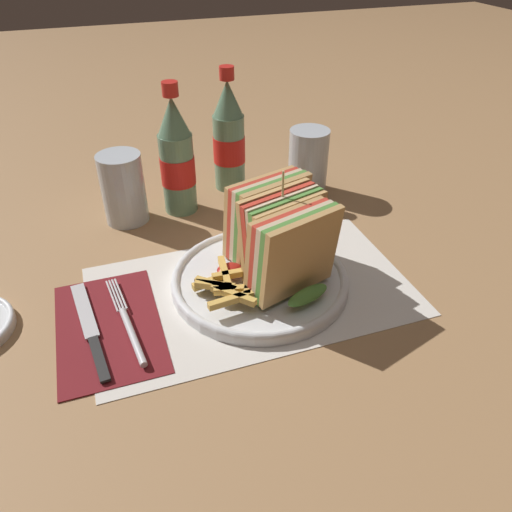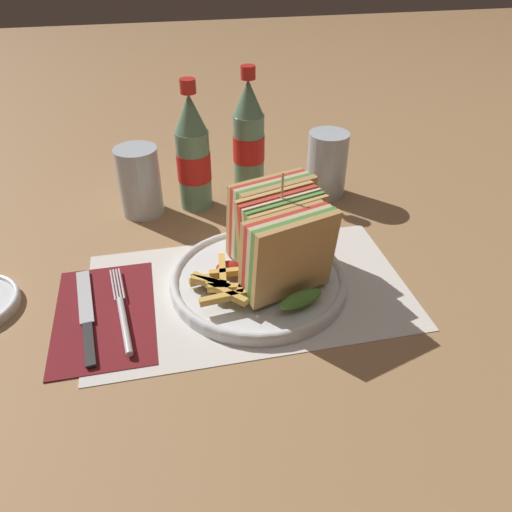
# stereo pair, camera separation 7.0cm
# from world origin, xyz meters

# --- Properties ---
(ground_plane) EXTENTS (4.00, 4.00, 0.00)m
(ground_plane) POSITION_xyz_m (0.00, 0.00, 0.00)
(ground_plane) COLOR #9E754C
(placemat) EXTENTS (0.44, 0.26, 0.00)m
(placemat) POSITION_xyz_m (-0.00, -0.01, 0.00)
(placemat) COLOR silver
(placemat) RESTS_ON ground_plane
(plate_main) EXTENTS (0.25, 0.25, 0.02)m
(plate_main) POSITION_xyz_m (0.02, -0.00, 0.01)
(plate_main) COLOR white
(plate_main) RESTS_ON ground_plane
(club_sandwich) EXTENTS (0.13, 0.19, 0.15)m
(club_sandwich) POSITION_xyz_m (0.05, 0.00, 0.08)
(club_sandwich) COLOR tan
(club_sandwich) RESTS_ON plate_main
(fries_pile) EXTENTS (0.10, 0.11, 0.02)m
(fries_pile) POSITION_xyz_m (-0.04, -0.02, 0.03)
(fries_pile) COLOR gold
(fries_pile) RESTS_ON plate_main
(ketchup_blob) EXTENTS (0.04, 0.03, 0.01)m
(ketchup_blob) POSITION_xyz_m (-0.02, 0.01, 0.03)
(ketchup_blob) COLOR maroon
(ketchup_blob) RESTS_ON plate_main
(napkin) EXTENTS (0.13, 0.21, 0.00)m
(napkin) POSITION_xyz_m (-0.20, -0.02, 0.00)
(napkin) COLOR maroon
(napkin) RESTS_ON ground_plane
(fork) EXTENTS (0.03, 0.18, 0.01)m
(fork) POSITION_xyz_m (-0.17, -0.04, 0.01)
(fork) COLOR silver
(fork) RESTS_ON napkin
(knife) EXTENTS (0.04, 0.19, 0.00)m
(knife) POSITION_xyz_m (-0.22, -0.02, 0.01)
(knife) COLOR black
(knife) RESTS_ON napkin
(coke_bottle_near) EXTENTS (0.06, 0.06, 0.22)m
(coke_bottle_near) POSITION_xyz_m (-0.04, 0.25, 0.10)
(coke_bottle_near) COLOR slate
(coke_bottle_near) RESTS_ON ground_plane
(coke_bottle_far) EXTENTS (0.06, 0.06, 0.22)m
(coke_bottle_far) POSITION_xyz_m (0.06, 0.31, 0.10)
(coke_bottle_far) COLOR slate
(coke_bottle_far) RESTS_ON ground_plane
(glass_near) EXTENTS (0.07, 0.07, 0.12)m
(glass_near) POSITION_xyz_m (0.20, 0.24, 0.05)
(glass_near) COLOR silver
(glass_near) RESTS_ON ground_plane
(glass_far) EXTENTS (0.07, 0.07, 0.12)m
(glass_far) POSITION_xyz_m (-0.14, 0.24, 0.05)
(glass_far) COLOR silver
(glass_far) RESTS_ON ground_plane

